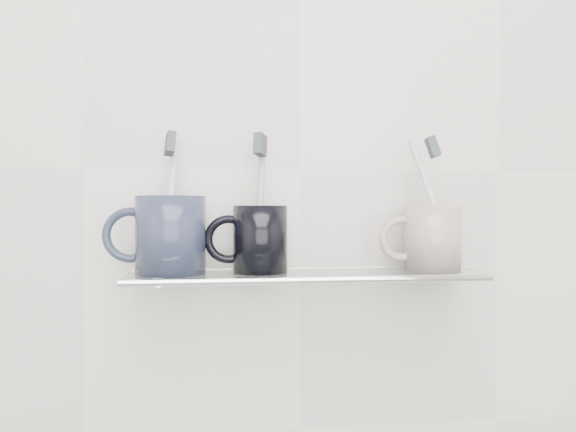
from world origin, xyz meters
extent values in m
plane|color=beige|center=(0.00, 1.10, 1.25)|extent=(2.50, 0.00, 2.50)
cube|color=silver|center=(0.00, 1.04, 1.10)|extent=(0.50, 0.12, 0.01)
cylinder|color=silver|center=(0.00, 0.98, 1.10)|extent=(0.50, 0.01, 0.01)
cylinder|color=silver|center=(-0.21, 1.09, 1.09)|extent=(0.02, 0.03, 0.02)
cylinder|color=silver|center=(0.21, 1.09, 1.09)|extent=(0.02, 0.03, 0.02)
cylinder|color=black|center=(-0.19, 1.04, 1.15)|extent=(0.12, 0.12, 0.11)
torus|color=black|center=(-0.24, 1.04, 1.15)|extent=(0.08, 0.01, 0.08)
cylinder|color=silver|center=(-0.19, 1.04, 1.20)|extent=(0.03, 0.07, 0.19)
cube|color=#373E44|center=(-0.19, 1.04, 1.28)|extent=(0.02, 0.03, 0.04)
cylinder|color=black|center=(-0.06, 1.04, 1.15)|extent=(0.10, 0.10, 0.10)
torus|color=black|center=(-0.11, 1.04, 1.15)|extent=(0.07, 0.01, 0.07)
cylinder|color=#8E8EAE|center=(-0.06, 1.04, 1.20)|extent=(0.02, 0.05, 0.19)
cube|color=#373E44|center=(-0.06, 1.04, 1.28)|extent=(0.02, 0.03, 0.03)
cylinder|color=silver|center=(0.19, 1.04, 1.15)|extent=(0.10, 0.10, 0.09)
torus|color=silver|center=(0.14, 1.04, 1.15)|extent=(0.07, 0.01, 0.07)
cylinder|color=silver|center=(0.19, 1.04, 1.20)|extent=(0.07, 0.03, 0.18)
cube|color=#373E44|center=(0.19, 1.04, 1.28)|extent=(0.02, 0.03, 0.03)
cylinder|color=silver|center=(0.22, 1.04, 1.11)|extent=(0.03, 0.03, 0.01)
camera|label=1|loc=(-0.12, 0.25, 1.19)|focal=35.00mm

